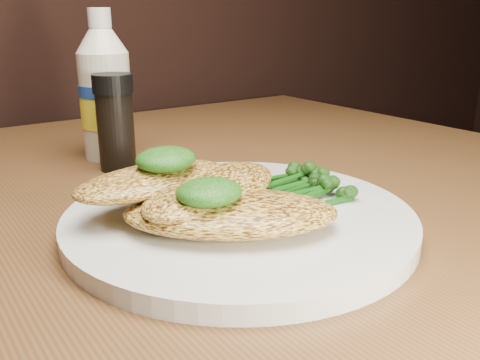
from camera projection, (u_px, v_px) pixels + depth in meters
plate at (240, 218)px, 0.43m from camera, size 0.30×0.30×0.02m
chicken_front at (231, 213)px, 0.39m from camera, size 0.19×0.17×0.03m
chicken_mid at (212, 189)px, 0.42m from camera, size 0.18×0.14×0.02m
chicken_back at (153, 180)px, 0.42m from camera, size 0.14×0.08×0.02m
pesto_front at (209, 192)px, 0.38m from camera, size 0.05×0.05×0.02m
pesto_back at (166, 159)px, 0.42m from camera, size 0.06×0.06×0.02m
broccolini_bundle at (277, 187)px, 0.46m from camera, size 0.15×0.12×0.02m
mayo_bottle at (105, 85)px, 0.62m from camera, size 0.08×0.08×0.18m
pepper_grinder at (115, 123)px, 0.58m from camera, size 0.06×0.06×0.11m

